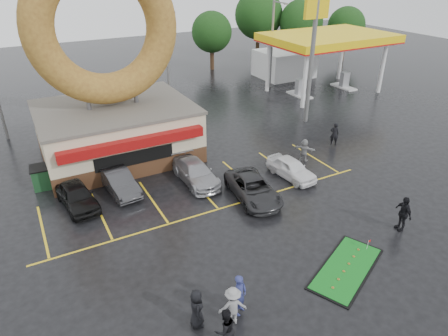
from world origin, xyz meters
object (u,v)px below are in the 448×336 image
car_black (77,196)px  car_dgrey (119,181)px  dumpster (48,176)px  gas_station (308,51)px  person_blue (240,295)px  donut_shop (112,95)px  car_white (291,168)px  putting_green (346,268)px  streetlight_mid (167,56)px  shell_sign (314,33)px  car_silver (196,172)px  car_grey (253,189)px  streetlight_right (272,42)px  person_cameraman (403,213)px

car_black → car_dgrey: bearing=3.5°
dumpster → gas_station: bearing=24.3°
gas_station → person_blue: size_ratio=7.36×
donut_shop → car_dgrey: donut_shop is taller
car_white → putting_green: size_ratio=0.75×
donut_shop → streetlight_mid: size_ratio=1.50×
donut_shop → car_white: size_ratio=3.63×
car_black → person_blue: 11.83m
streetlight_mid → dumpster: (-12.03, -10.20, -4.13)m
car_dgrey → gas_station: bearing=21.9°
dumpster → putting_green: size_ratio=0.36×
car_dgrey → person_blue: size_ratio=2.20×
shell_sign → car_silver: bearing=-158.3°
car_black → streetlight_mid: bearing=43.1°
car_silver → car_dgrey: bearing=166.1°
car_dgrey → car_white: size_ratio=1.10×
gas_station → person_blue: 33.48m
car_grey → dumpster: bearing=152.6°
streetlight_right → person_cameraman: streetlight_right is taller
car_silver → car_white: 6.14m
streetlight_mid → person_blue: 25.64m
donut_shop → streetlight_right: size_ratio=1.50×
donut_shop → car_black: 7.71m
streetlight_right → person_blue: size_ratio=4.85×
streetlight_right → dumpster: size_ratio=5.00×
gas_station → streetlight_right: 4.26m
car_silver → car_grey: bearing=-58.1°
donut_shop → car_white: bearing=-43.7°
shell_sign → streetlight_mid: 12.93m
car_dgrey → person_blue: 11.67m
car_black → car_silver: car_black is taller
donut_shop → car_grey: size_ratio=2.90×
gas_station → car_grey: 25.02m
streetlight_mid → streetlight_right: (12.00, 1.00, 0.00)m
car_silver → car_grey: (2.13, -3.39, -0.01)m
streetlight_mid → shell_sign: bearing=-44.7°
shell_sign → car_black: size_ratio=2.60×
streetlight_mid → person_cameraman: bearing=-81.6°
shell_sign → car_black: bearing=-167.3°
car_grey → person_blue: person_blue is taller
gas_station → car_dgrey: size_ratio=3.34×
car_dgrey → dumpster: size_ratio=2.27×
car_black → person_cameraman: bearing=-43.1°
person_cameraman → car_white: bearing=-154.1°
streetlight_right → car_dgrey: size_ratio=2.20×
car_black → car_silver: (7.10, -0.61, -0.04)m
person_blue → person_cameraman: bearing=-30.0°
person_blue → car_silver: bearing=40.0°
streetlight_mid → donut_shop: bearing=-131.4°
shell_sign → person_cameraman: size_ratio=5.44×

